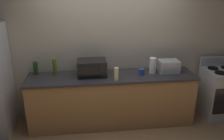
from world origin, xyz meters
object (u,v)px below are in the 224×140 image
at_px(mug_blue, 142,72).
at_px(stove_range, 219,93).
at_px(microwave, 92,68).
at_px(bottle_wine, 36,68).
at_px(bottle_olive_oil, 55,67).
at_px(toaster_oven, 169,66).
at_px(paper_towel_roll, 153,65).
at_px(bottle_hand_soap, 116,74).

bearing_deg(mug_blue, stove_range, 0.08).
height_order(microwave, bottle_wine, microwave).
xyz_separation_m(stove_range, bottle_wine, (-3.28, 0.22, 0.55)).
bearing_deg(bottle_olive_oil, toaster_oven, -2.33).
bearing_deg(bottle_wine, toaster_oven, -3.93).
distance_m(microwave, bottle_wine, 0.96).
bearing_deg(bottle_olive_oil, stove_range, -2.71).
height_order(toaster_oven, paper_towel_roll, paper_towel_roll).
xyz_separation_m(microwave, mug_blue, (0.84, -0.05, -0.09)).
height_order(toaster_oven, bottle_olive_oil, bottle_olive_oil).
xyz_separation_m(paper_towel_roll, bottle_olive_oil, (-1.66, 0.09, 0.01)).
relative_size(bottle_olive_oil, mug_blue, 2.95).
height_order(microwave, bottle_olive_oil, bottle_olive_oil).
xyz_separation_m(microwave, toaster_oven, (1.33, 0.01, -0.03)).
height_order(stove_range, bottle_olive_oil, bottle_olive_oil).
distance_m(microwave, paper_towel_roll, 1.04).
xyz_separation_m(bottle_olive_oil, mug_blue, (1.46, -0.14, -0.10)).
xyz_separation_m(toaster_oven, mug_blue, (-0.49, -0.06, -0.06)).
distance_m(paper_towel_roll, bottle_hand_soap, 0.72).
distance_m(bottle_hand_soap, mug_blue, 0.52).
bearing_deg(toaster_oven, stove_range, -3.45).
bearing_deg(stove_range, toaster_oven, 176.55).
bearing_deg(bottle_olive_oil, bottle_hand_soap, -20.20).
relative_size(paper_towel_roll, bottle_hand_soap, 1.25).
height_order(paper_towel_roll, bottle_olive_oil, bottle_olive_oil).
height_order(bottle_olive_oil, mug_blue, bottle_olive_oil).
relative_size(toaster_oven, bottle_olive_oil, 1.18).
height_order(bottle_hand_soap, bottle_wine, bottle_wine).
bearing_deg(mug_blue, paper_towel_roll, 14.46).
relative_size(microwave, bottle_olive_oil, 1.67).
height_order(microwave, bottle_hand_soap, microwave).
relative_size(bottle_olive_oil, bottle_wine, 1.28).
height_order(bottle_wine, mug_blue, bottle_wine).
relative_size(microwave, mug_blue, 4.92).
height_order(bottle_hand_soap, bottle_olive_oil, bottle_olive_oil).
xyz_separation_m(microwave, paper_towel_roll, (1.04, 0.00, 0.00)).
relative_size(microwave, bottle_hand_soap, 2.22).
distance_m(microwave, toaster_oven, 1.33).
bearing_deg(stove_range, bottle_olive_oil, 177.29).
relative_size(paper_towel_roll, bottle_wine, 1.21).
bearing_deg(mug_blue, bottle_wine, 173.00).
xyz_separation_m(bottle_hand_soap, bottle_olive_oil, (-0.99, 0.36, 0.04)).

